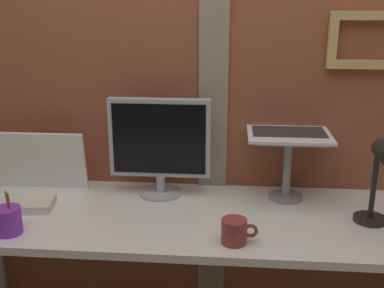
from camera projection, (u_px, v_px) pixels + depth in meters
name	position (u px, v px, depth m)	size (l,w,h in m)	color
brick_wall_back	(194.00, 54.00, 2.00)	(3.14, 0.16, 2.58)	brown
desk	(190.00, 232.00, 1.84)	(1.98, 0.61, 0.73)	white
monitor	(160.00, 143.00, 1.93)	(0.41, 0.18, 0.41)	#ADB2B7
laptop_stand	(288.00, 157.00, 1.91)	(0.28, 0.22, 0.27)	gray
laptop	(288.00, 117.00, 1.94)	(0.33, 0.32, 0.23)	white
whiteboard_panel	(41.00, 161.00, 2.03)	(0.39, 0.02, 0.25)	white
desk_lamp	(380.00, 175.00, 1.65)	(0.12, 0.20, 0.33)	black
pen_cup	(8.00, 220.00, 1.66)	(0.09, 0.09, 0.15)	purple
coffee_mug	(235.00, 231.00, 1.59)	(0.12, 0.09, 0.08)	maroon
paper_clutter_stack	(27.00, 204.00, 1.86)	(0.20, 0.14, 0.03)	silver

